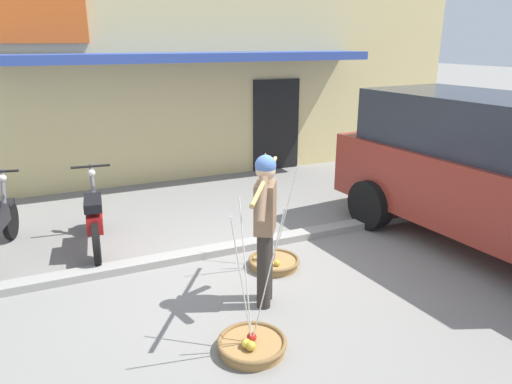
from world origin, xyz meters
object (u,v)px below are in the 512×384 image
object	(u,v)px
fruit_basket_left_side	(252,344)
fruit_basket_right_side	(274,261)
fruit_vendor	(265,221)
parked_truck	(501,171)
motorcycle_second_in_row	(95,218)

from	to	relation	value
fruit_basket_left_side	fruit_basket_right_side	xyz separation A→B (m)	(0.94, 1.48, 0.00)
fruit_vendor	parked_truck	distance (m)	3.51
motorcycle_second_in_row	fruit_vendor	bearing A→B (deg)	-55.76
motorcycle_second_in_row	parked_truck	world-z (taller)	parked_truck
motorcycle_second_in_row	fruit_basket_left_side	bearing A→B (deg)	-70.40
motorcycle_second_in_row	parked_truck	xyz separation A→B (m)	(5.05, -2.24, 0.68)
fruit_basket_right_side	motorcycle_second_in_row	xyz separation A→B (m)	(-2.02, 1.53, 0.38)
fruit_basket_left_side	motorcycle_second_in_row	distance (m)	3.22
fruit_vendor	fruit_basket_right_side	world-z (taller)	fruit_vendor
fruit_basket_right_side	parked_truck	bearing A→B (deg)	-13.09
fruit_basket_right_side	fruit_vendor	bearing A→B (deg)	-122.34
fruit_basket_right_side	motorcycle_second_in_row	world-z (taller)	fruit_basket_right_side
fruit_basket_left_side	fruit_basket_right_side	size ratio (longest dim) A/B	1.00
fruit_basket_left_side	motorcycle_second_in_row	bearing A→B (deg)	109.60
fruit_basket_right_side	fruit_basket_left_side	bearing A→B (deg)	-122.54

